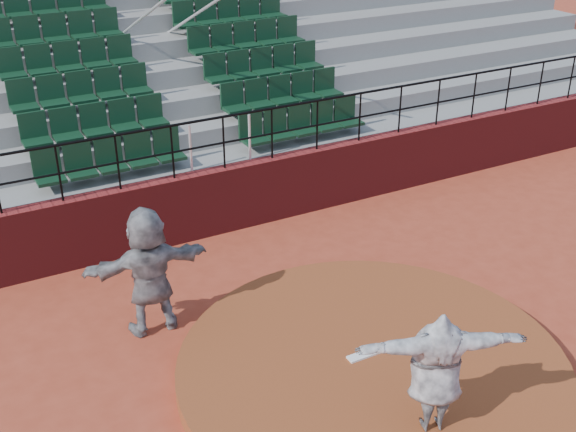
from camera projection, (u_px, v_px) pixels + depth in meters
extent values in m
plane|color=#A43C25|center=(372.00, 375.00, 10.20)|extent=(90.00, 90.00, 0.00)
cylinder|color=brown|center=(372.00, 368.00, 10.14)|extent=(5.50, 5.50, 0.25)
cube|color=white|center=(367.00, 354.00, 10.20)|extent=(0.60, 0.15, 0.03)
cube|color=maroon|center=(226.00, 199.00, 13.83)|extent=(24.00, 0.30, 1.30)
cylinder|color=black|center=(223.00, 117.00, 13.08)|extent=(24.00, 0.05, 0.05)
cylinder|color=black|center=(224.00, 143.00, 13.31)|extent=(24.00, 0.04, 0.04)
cylinder|color=black|center=(59.00, 174.00, 12.04)|extent=(0.04, 0.04, 1.00)
cylinder|color=black|center=(118.00, 163.00, 12.46)|extent=(0.04, 0.04, 1.00)
cylinder|color=black|center=(172.00, 152.00, 12.88)|extent=(0.04, 0.04, 1.00)
cylinder|color=black|center=(224.00, 143.00, 13.31)|extent=(0.04, 0.04, 1.00)
cylinder|color=black|center=(272.00, 134.00, 13.73)|extent=(0.04, 0.04, 1.00)
cylinder|color=black|center=(317.00, 125.00, 14.15)|extent=(0.04, 0.04, 1.00)
cylinder|color=black|center=(360.00, 117.00, 14.57)|extent=(0.04, 0.04, 1.00)
cylinder|color=black|center=(400.00, 110.00, 15.00)|extent=(0.04, 0.04, 1.00)
cylinder|color=black|center=(438.00, 102.00, 15.42)|extent=(0.04, 0.04, 1.00)
cylinder|color=black|center=(474.00, 96.00, 15.84)|extent=(0.04, 0.04, 1.00)
cylinder|color=black|center=(508.00, 89.00, 16.27)|extent=(0.04, 0.04, 1.00)
cylinder|color=black|center=(541.00, 83.00, 16.69)|extent=(0.04, 0.04, 1.00)
cylinder|color=black|center=(571.00, 77.00, 17.11)|extent=(0.04, 0.04, 1.00)
cube|color=gray|center=(214.00, 188.00, 14.28)|extent=(24.00, 0.85, 1.30)
cube|color=#10321D|center=(110.00, 158.00, 12.99)|extent=(2.75, 0.48, 0.72)
cube|color=#10321D|center=(301.00, 123.00, 14.66)|extent=(2.75, 0.48, 0.72)
cube|color=gray|center=(198.00, 164.00, 14.85)|extent=(24.00, 0.85, 1.70)
cube|color=#10321D|center=(95.00, 123.00, 13.48)|extent=(2.75, 0.48, 0.72)
cube|color=#10321D|center=(282.00, 93.00, 15.15)|extent=(2.75, 0.48, 0.72)
cube|color=gray|center=(182.00, 142.00, 15.43)|extent=(24.00, 0.85, 2.10)
cube|color=#10321D|center=(81.00, 91.00, 13.96)|extent=(2.75, 0.48, 0.72)
cube|color=#10321D|center=(263.00, 65.00, 15.63)|extent=(2.75, 0.48, 0.72)
cube|color=gray|center=(168.00, 121.00, 16.01)|extent=(24.00, 0.85, 2.50)
cube|color=#10321D|center=(68.00, 60.00, 14.45)|extent=(2.75, 0.48, 0.72)
cube|color=#10321D|center=(246.00, 38.00, 16.12)|extent=(2.75, 0.48, 0.72)
cube|color=gray|center=(155.00, 102.00, 16.58)|extent=(24.00, 0.85, 2.90)
cube|color=#10321D|center=(56.00, 32.00, 14.93)|extent=(2.75, 0.48, 0.72)
cube|color=#10321D|center=(230.00, 13.00, 16.60)|extent=(2.75, 0.48, 0.72)
cube|color=gray|center=(142.00, 84.00, 17.16)|extent=(24.00, 0.85, 3.30)
cube|color=#10321D|center=(44.00, 5.00, 15.42)|extent=(2.75, 0.48, 0.72)
cube|color=gray|center=(130.00, 67.00, 17.73)|extent=(24.00, 0.85, 3.70)
cylinder|color=silver|center=(132.00, 26.00, 14.78)|extent=(0.06, 5.97, 2.46)
cylinder|color=silver|center=(187.00, 20.00, 15.28)|extent=(0.06, 5.97, 2.46)
imported|color=black|center=(436.00, 371.00, 8.59)|extent=(2.11, 1.27, 1.66)
imported|color=black|center=(149.00, 271.00, 10.74)|extent=(1.94, 0.73, 2.06)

